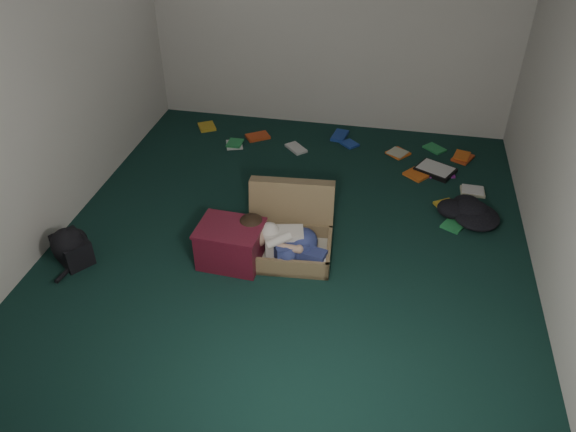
% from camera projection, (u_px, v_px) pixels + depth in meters
% --- Properties ---
extents(floor, '(4.50, 4.50, 0.00)m').
position_uv_depth(floor, '(291.00, 239.00, 4.87)').
color(floor, black).
rests_on(floor, ground).
extents(wall_back, '(4.50, 0.00, 4.50)m').
position_uv_depth(wall_back, '(333.00, 12.00, 5.89)').
color(wall_back, silver).
rests_on(wall_back, ground).
extents(wall_front, '(4.50, 0.00, 4.50)m').
position_uv_depth(wall_front, '(188.00, 322.00, 2.32)').
color(wall_front, silver).
rests_on(wall_front, ground).
extents(wall_left, '(0.00, 4.50, 4.50)m').
position_uv_depth(wall_left, '(43.00, 78.00, 4.42)').
color(wall_left, silver).
rests_on(wall_left, ground).
extents(suitcase, '(0.77, 0.76, 0.53)m').
position_uv_depth(suitcase, '(289.00, 231.00, 4.69)').
color(suitcase, olive).
rests_on(suitcase, floor).
extents(person, '(0.79, 0.37, 0.33)m').
position_uv_depth(person, '(280.00, 240.00, 4.53)').
color(person, white).
rests_on(person, suitcase).
extents(maroon_bin, '(0.53, 0.43, 0.35)m').
position_uv_depth(maroon_bin, '(231.00, 244.00, 4.52)').
color(maroon_bin, '#5B1222').
rests_on(maroon_bin, floor).
extents(backpack, '(0.51, 0.49, 0.24)m').
position_uv_depth(backpack, '(72.00, 249.00, 4.57)').
color(backpack, black).
rests_on(backpack, floor).
extents(clothing_pile, '(0.51, 0.43, 0.15)m').
position_uv_depth(clothing_pile, '(462.00, 210.00, 5.08)').
color(clothing_pile, black).
rests_on(clothing_pile, floor).
extents(paper_tray, '(0.45, 0.41, 0.05)m').
position_uv_depth(paper_tray, '(435.00, 170.00, 5.75)').
color(paper_tray, black).
rests_on(paper_tray, floor).
extents(book_scatter, '(3.16, 1.74, 0.02)m').
position_uv_depth(book_scatter, '(367.00, 160.00, 5.94)').
color(book_scatter, gold).
rests_on(book_scatter, floor).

